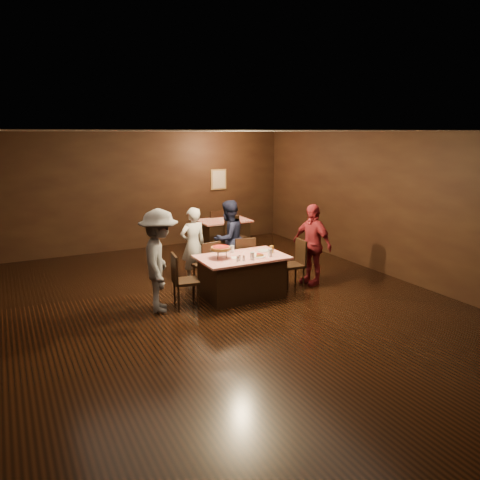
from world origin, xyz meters
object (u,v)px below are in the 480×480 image
at_px(main_table, 242,276).
at_px(pizza_stand, 221,248).
at_px(chair_end_right, 292,264).
at_px(chair_back_far, 214,227).
at_px(glass_front_left, 252,256).
at_px(chair_far_left, 206,264).
at_px(diner_red_shirt, 312,244).
at_px(diner_grey_knit, 160,261).
at_px(glass_amber, 272,249).
at_px(glass_front_right, 270,253).
at_px(diner_white_jacket, 193,245).
at_px(glass_back, 232,249).
at_px(chair_far_right, 242,259).
at_px(chair_back_near, 236,236).
at_px(diner_navy_hoodie, 229,239).
at_px(plate_empty, 264,251).
at_px(back_table, 224,234).
at_px(chair_end_left, 186,280).

xyz_separation_m(main_table, pizza_stand, (-0.40, 0.05, 0.57)).
bearing_deg(chair_end_right, chair_back_far, -175.10).
bearing_deg(glass_front_left, chair_far_left, 113.20).
relative_size(main_table, diner_red_shirt, 0.99).
xyz_separation_m(diner_grey_knit, glass_amber, (2.15, -0.06, -0.04)).
bearing_deg(glass_front_right, chair_end_right, 21.04).
height_order(chair_far_left, diner_white_jacket, diner_white_jacket).
bearing_deg(diner_white_jacket, glass_back, 107.23).
bearing_deg(chair_end_right, chair_far_right, -130.10).
bearing_deg(glass_amber, chair_back_near, 77.00).
distance_m(chair_far_right, glass_front_left, 1.17).
height_order(main_table, chair_back_near, chair_back_near).
bearing_deg(diner_red_shirt, diner_navy_hoodie, -147.43).
xyz_separation_m(diner_red_shirt, glass_amber, (-0.99, -0.10, 0.03)).
relative_size(diner_red_shirt, plate_empty, 6.47).
bearing_deg(chair_back_far, glass_back, 67.21).
xyz_separation_m(chair_far_left, diner_white_jacket, (-0.06, 0.51, 0.29)).
bearing_deg(chair_back_near, diner_navy_hoodie, -126.43).
distance_m(chair_back_far, plate_empty, 3.94).
xyz_separation_m(diner_navy_hoodie, glass_back, (-0.40, -0.98, 0.03)).
distance_m(chair_far_left, chair_back_far, 3.65).
distance_m(glass_amber, glass_back, 0.74).
height_order(back_table, chair_back_far, chair_back_far).
bearing_deg(glass_front_left, glass_back, 99.46).
xyz_separation_m(chair_back_near, pizza_stand, (-1.64, -2.66, 0.48)).
relative_size(chair_far_right, chair_end_right, 1.00).
bearing_deg(chair_far_left, plate_empty, 137.60).
distance_m(chair_end_left, glass_back, 1.15).
xyz_separation_m(chair_end_right, glass_back, (-1.15, 0.30, 0.37)).
height_order(chair_end_right, pizza_stand, pizza_stand).
xyz_separation_m(chair_back_far, glass_front_right, (-0.79, -4.26, 0.37)).
height_order(plate_empty, glass_front_right, glass_front_right).
height_order(diner_navy_hoodie, diner_red_shirt, diner_red_shirt).
bearing_deg(chair_far_right, main_table, 70.68).
distance_m(chair_back_near, glass_back, 2.76).
bearing_deg(plate_empty, glass_back, 165.96).
height_order(main_table, back_table, same).
distance_m(chair_far_right, glass_back, 0.73).
height_order(diner_red_shirt, glass_back, diner_red_shirt).
distance_m(back_table, glass_front_right, 3.78).
bearing_deg(diner_white_jacket, diner_red_shirt, 143.55).
distance_m(diner_red_shirt, glass_back, 1.66).
height_order(chair_back_far, pizza_stand, pizza_stand).
relative_size(diner_white_jacket, diner_red_shirt, 0.94).
xyz_separation_m(chair_back_near, glass_front_left, (-1.19, -3.01, 0.37)).
relative_size(back_table, diner_white_jacket, 0.85).
distance_m(back_table, glass_amber, 3.55).
bearing_deg(main_table, glass_back, 99.46).
distance_m(back_table, chair_back_far, 0.61).
distance_m(chair_back_near, pizza_stand, 3.16).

